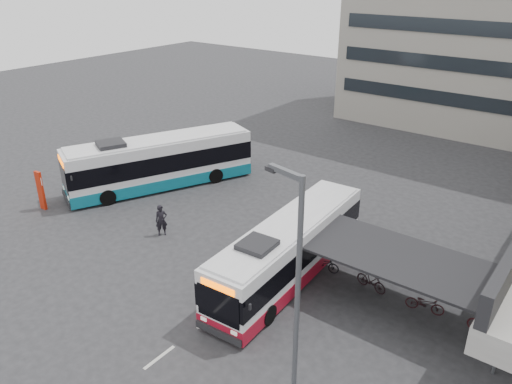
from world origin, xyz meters
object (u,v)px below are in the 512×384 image
Objects in this scene: bus_main at (289,250)px; lamp_post at (295,288)px; bus_teal at (160,163)px; pedestrian at (161,220)px.

bus_main is 1.28× the size of lamp_post.
pedestrian is at bearing -18.44° from bus_teal.
bus_teal is 7.18m from pedestrian.
lamp_post is (12.82, -5.80, 4.16)m from pedestrian.
bus_main is 8.27m from pedestrian.
bus_teal is 1.43× the size of lamp_post.
bus_main is at bearing 136.37° from lamp_post.
lamp_post is at bearing -78.84° from pedestrian.
bus_main is 8.88m from lamp_post.
pedestrian is (-8.20, -0.89, -0.61)m from bus_main.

